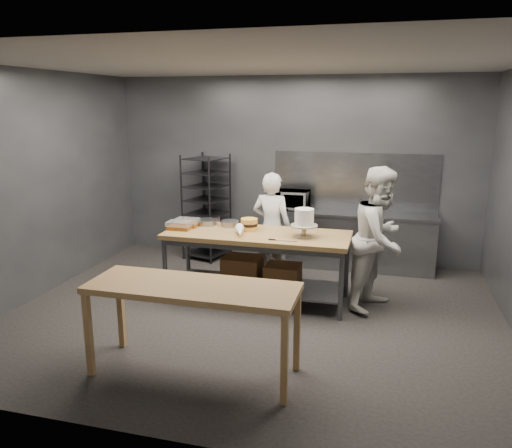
{
  "coord_description": "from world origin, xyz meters",
  "views": [
    {
      "loc": [
        1.51,
        -5.59,
        2.55
      ],
      "look_at": [
        -0.09,
        0.42,
        1.05
      ],
      "focal_mm": 35.0,
      "sensor_mm": 36.0,
      "label": 1
    }
  ],
  "objects": [
    {
      "name": "ground",
      "position": [
        0.0,
        0.0,
        0.0
      ],
      "size": [
        6.0,
        6.0,
        0.0
      ],
      "primitive_type": "plane",
      "color": "black",
      "rests_on": "ground"
    },
    {
      "name": "speed_rack",
      "position": [
        -1.39,
        2.1,
        0.86
      ],
      "size": [
        0.75,
        0.78,
        1.75
      ],
      "color": "black",
      "rests_on": "ground"
    },
    {
      "name": "layer_cake",
      "position": [
        -0.22,
        0.57,
        1.0
      ],
      "size": [
        0.22,
        0.22,
        0.16
      ],
      "color": "#E5BB48",
      "rests_on": "work_table"
    },
    {
      "name": "near_counter",
      "position": [
        -0.2,
        -1.49,
        0.81
      ],
      "size": [
        2.0,
        0.7,
        0.9
      ],
      "color": "olive",
      "rests_on": "ground"
    },
    {
      "name": "cake_pans",
      "position": [
        -0.73,
        0.73,
        0.96
      ],
      "size": [
        0.6,
        0.28,
        0.07
      ],
      "color": "gray",
      "rests_on": "work_table"
    },
    {
      "name": "microwave",
      "position": [
        0.04,
        2.18,
        1.05
      ],
      "size": [
        0.54,
        0.37,
        0.3
      ],
      "primitive_type": "imported",
      "color": "black",
      "rests_on": "back_counter"
    },
    {
      "name": "chef_behind",
      "position": [
        -0.06,
        1.2,
        0.81
      ],
      "size": [
        0.65,
        0.48,
        1.62
      ],
      "primitive_type": "imported",
      "rotation": [
        0.0,
        0.0,
        2.98
      ],
      "color": "white",
      "rests_on": "ground"
    },
    {
      "name": "frosted_cake_stand",
      "position": [
        0.53,
        0.42,
        1.15
      ],
      "size": [
        0.34,
        0.34,
        0.36
      ],
      "color": "#B6AB91",
      "rests_on": "work_table"
    },
    {
      "name": "work_table",
      "position": [
        -0.08,
        0.48,
        0.57
      ],
      "size": [
        2.4,
        0.9,
        0.92
      ],
      "color": "olive",
      "rests_on": "ground"
    },
    {
      "name": "splashback_panel",
      "position": [
        1.0,
        2.48,
        1.35
      ],
      "size": [
        2.6,
        0.02,
        0.9
      ],
      "primitive_type": "cube",
      "color": "slate",
      "rests_on": "back_counter"
    },
    {
      "name": "pastry_clamshells",
      "position": [
        -1.12,
        0.47,
        0.98
      ],
      "size": [
        0.35,
        0.39,
        0.11
      ],
      "color": "brown",
      "rests_on": "work_table"
    },
    {
      "name": "back_wall",
      "position": [
        0.0,
        2.5,
        1.5
      ],
      "size": [
        6.0,
        0.04,
        3.0
      ],
      "primitive_type": "cube",
      "color": "#4C4F54",
      "rests_on": "ground"
    },
    {
      "name": "piping_bag",
      "position": [
        -0.26,
        0.26,
        0.98
      ],
      "size": [
        0.23,
        0.4,
        0.12
      ],
      "primitive_type": "cone",
      "rotation": [
        1.57,
        0.0,
        0.31
      ],
      "color": "white",
      "rests_on": "work_table"
    },
    {
      "name": "back_counter",
      "position": [
        1.0,
        2.18,
        0.45
      ],
      "size": [
        2.6,
        0.6,
        0.9
      ],
      "color": "slate",
      "rests_on": "ground"
    },
    {
      "name": "chef_right",
      "position": [
        1.46,
        0.63,
        0.91
      ],
      "size": [
        0.99,
        1.09,
        1.82
      ],
      "primitive_type": "imported",
      "rotation": [
        0.0,
        0.0,
        1.15
      ],
      "color": "silver",
      "rests_on": "ground"
    },
    {
      "name": "offset_spatula",
      "position": [
        0.27,
        0.17,
        0.93
      ],
      "size": [
        0.37,
        0.02,
        0.02
      ],
      "color": "slate",
      "rests_on": "work_table"
    }
  ]
}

